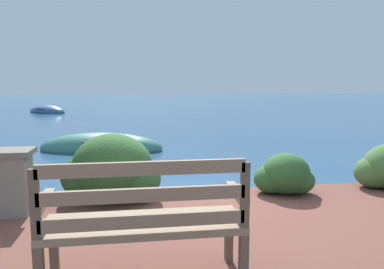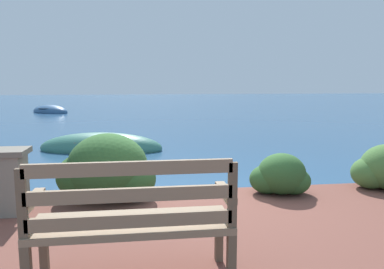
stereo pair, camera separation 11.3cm
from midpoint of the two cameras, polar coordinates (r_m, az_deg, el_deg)
name	(u,v)px [view 1 (the left image)]	position (r m, az deg, el deg)	size (l,w,h in m)	color
ground_plane	(201,205)	(5.10, 0.67, -10.70)	(80.00, 80.00, 0.00)	navy
park_bench	(144,219)	(2.69, -8.53, -12.63)	(1.42, 0.48, 0.93)	brown
hedge_clump_left	(111,172)	(4.62, -12.88, -5.53)	(1.20, 0.86, 0.81)	#2D5628
hedge_clump_centre	(285,176)	(4.93, 13.31, -6.17)	(0.77, 0.55, 0.52)	#2D5628
rowboat_nearest	(101,148)	(9.15, -14.02, -2.01)	(3.07, 1.56, 0.75)	#336B5B
rowboat_mid	(47,112)	(20.61, -21.34, 3.26)	(2.46, 2.25, 0.70)	#2D517A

